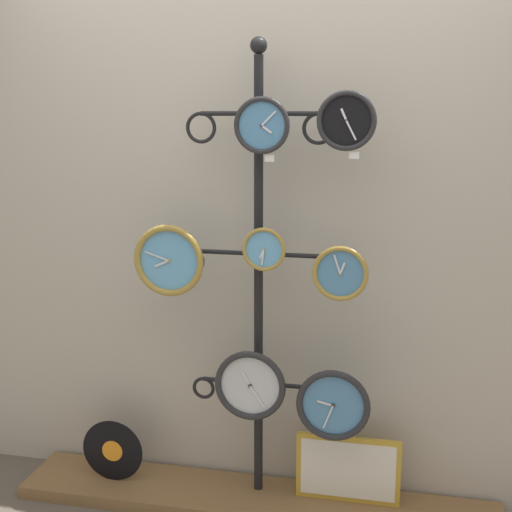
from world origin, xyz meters
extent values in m
cube|color=#BCB2A3|center=(0.00, 0.57, 1.40)|extent=(4.40, 0.04, 2.80)
cube|color=brown|center=(0.00, 0.35, 0.03)|extent=(2.20, 0.36, 0.06)
cylinder|color=black|center=(0.00, 0.41, 0.01)|extent=(0.43, 0.43, 0.02)
cylinder|color=black|center=(0.00, 0.41, 1.02)|extent=(0.04, 0.04, 1.99)
sphere|color=black|center=(0.00, 0.41, 2.05)|extent=(0.07, 0.07, 0.07)
cylinder|color=black|center=(-0.13, 0.41, 1.77)|extent=(0.25, 0.02, 0.02)
torus|color=black|center=(-0.25, 0.41, 1.71)|extent=(0.14, 0.02, 0.14)
cylinder|color=black|center=(0.13, 0.41, 1.77)|extent=(0.25, 0.02, 0.02)
torus|color=black|center=(0.25, 0.41, 1.71)|extent=(0.14, 0.02, 0.14)
cylinder|color=black|center=(-0.15, 0.41, 1.18)|extent=(0.30, 0.02, 0.02)
torus|color=black|center=(-0.30, 0.41, 1.13)|extent=(0.11, 0.02, 0.11)
cylinder|color=black|center=(0.15, 0.41, 1.18)|extent=(0.30, 0.02, 0.02)
torus|color=black|center=(0.30, 0.41, 1.13)|extent=(0.11, 0.02, 0.11)
cylinder|color=black|center=(-0.13, 0.41, 0.58)|extent=(0.26, 0.02, 0.02)
torus|color=black|center=(-0.26, 0.41, 0.53)|extent=(0.11, 0.02, 0.11)
cylinder|color=black|center=(0.13, 0.41, 0.58)|extent=(0.26, 0.02, 0.02)
torus|color=black|center=(0.26, 0.41, 0.53)|extent=(0.11, 0.02, 0.11)
cylinder|color=#4C84B2|center=(0.03, 0.34, 1.73)|extent=(0.21, 0.02, 0.21)
torus|color=#262628|center=(0.03, 0.33, 1.73)|extent=(0.23, 0.02, 0.23)
cylinder|color=#262628|center=(0.03, 0.33, 1.73)|extent=(0.01, 0.01, 0.01)
cube|color=silver|center=(0.05, 0.33, 1.71)|extent=(0.05, 0.00, 0.04)
cube|color=silver|center=(0.06, 0.32, 1.75)|extent=(0.06, 0.00, 0.06)
cylinder|color=black|center=(0.38, 0.31, 1.75)|extent=(0.22, 0.02, 0.22)
torus|color=#262628|center=(0.38, 0.30, 1.75)|extent=(0.24, 0.02, 0.24)
cylinder|color=#262628|center=(0.38, 0.30, 1.75)|extent=(0.01, 0.01, 0.01)
cube|color=silver|center=(0.37, 0.30, 1.77)|extent=(0.03, 0.00, 0.05)
cube|color=silver|center=(0.40, 0.30, 1.71)|extent=(0.05, 0.00, 0.08)
cylinder|color=#60A8DB|center=(-0.37, 0.32, 1.15)|extent=(0.29, 0.02, 0.29)
torus|color=#A58438|center=(-0.37, 0.30, 1.15)|extent=(0.32, 0.03, 0.32)
cylinder|color=#A58438|center=(-0.37, 0.30, 1.15)|extent=(0.02, 0.01, 0.02)
cube|color=silver|center=(-0.41, 0.30, 1.14)|extent=(0.07, 0.00, 0.04)
cube|color=silver|center=(-0.43, 0.30, 1.17)|extent=(0.11, 0.00, 0.04)
cylinder|color=#60A8DB|center=(0.04, 0.33, 1.21)|extent=(0.17, 0.02, 0.17)
torus|color=#A58438|center=(0.04, 0.32, 1.21)|extent=(0.19, 0.02, 0.19)
cylinder|color=#A58438|center=(0.04, 0.32, 1.21)|extent=(0.01, 0.01, 0.01)
cube|color=silver|center=(0.03, 0.32, 1.19)|extent=(0.02, 0.00, 0.04)
cube|color=silver|center=(0.04, 0.32, 1.18)|extent=(0.02, 0.00, 0.07)
cylinder|color=#4C84B2|center=(0.37, 0.31, 1.13)|extent=(0.21, 0.02, 0.21)
torus|color=#A58438|center=(0.37, 0.30, 1.13)|extent=(0.23, 0.02, 0.23)
cylinder|color=#A58438|center=(0.37, 0.30, 1.13)|extent=(0.01, 0.01, 0.01)
cube|color=silver|center=(0.38, 0.30, 1.15)|extent=(0.03, 0.00, 0.05)
cube|color=silver|center=(0.35, 0.30, 1.17)|extent=(0.03, 0.00, 0.08)
cylinder|color=silver|center=(-0.01, 0.31, 0.61)|extent=(0.29, 0.02, 0.29)
torus|color=#262628|center=(-0.01, 0.29, 0.61)|extent=(0.32, 0.03, 0.32)
cylinder|color=#262628|center=(-0.01, 0.29, 0.61)|extent=(0.02, 0.01, 0.02)
cube|color=silver|center=(-0.03, 0.29, 0.64)|extent=(0.04, 0.00, 0.06)
cube|color=silver|center=(0.02, 0.29, 0.57)|extent=(0.07, 0.00, 0.10)
cylinder|color=#4C84B2|center=(0.35, 0.30, 0.56)|extent=(0.29, 0.02, 0.29)
torus|color=#262628|center=(0.35, 0.28, 0.56)|extent=(0.32, 0.03, 0.32)
cylinder|color=#262628|center=(0.35, 0.29, 0.56)|extent=(0.02, 0.01, 0.02)
cube|color=silver|center=(0.32, 0.28, 0.56)|extent=(0.07, 0.00, 0.02)
cube|color=silver|center=(0.33, 0.28, 0.50)|extent=(0.05, 0.00, 0.11)
cylinder|color=black|center=(-0.69, 0.33, 0.21)|extent=(0.30, 0.01, 0.30)
cylinder|color=orange|center=(-0.69, 0.33, 0.21)|extent=(0.10, 0.00, 0.10)
cube|color=gold|center=(0.41, 0.39, 0.21)|extent=(0.47, 0.02, 0.31)
cube|color=white|center=(0.41, 0.38, 0.21)|extent=(0.42, 0.00, 0.26)
cube|color=white|center=(0.06, 0.33, 1.59)|extent=(0.04, 0.00, 0.03)
cube|color=white|center=(0.41, 0.30, 1.61)|extent=(0.04, 0.00, 0.03)
camera|label=1|loc=(0.65, -2.55, 1.79)|focal=50.00mm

